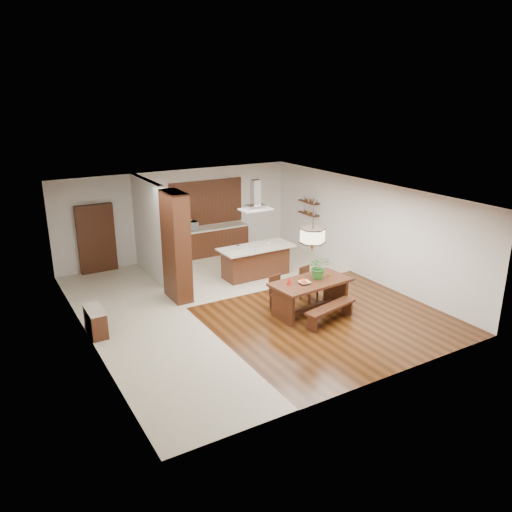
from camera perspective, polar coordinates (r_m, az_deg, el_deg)
room_shell at (r=12.45m, az=-1.19°, el=3.33°), size 9.00×9.04×2.92m
tile_hallway at (r=12.15m, az=-12.60°, el=-7.89°), size 2.50×9.00×0.01m
tile_kitchen at (r=15.73m, az=-1.65°, el=-1.30°), size 5.50×4.00×0.01m
soffit_band at (r=12.27m, az=-1.22°, el=7.05°), size 8.00×9.00×0.02m
partition_pier at (r=13.09m, az=-9.11°, el=1.06°), size 0.45×1.00×2.90m
partition_stub at (r=15.00m, az=-12.11°, el=3.10°), size 0.18×2.40×2.90m
hallway_console at (r=11.97m, az=-17.86°, el=-7.15°), size 0.37×0.88×0.63m
hallway_doorway at (r=15.80m, az=-17.77°, el=1.88°), size 1.10×0.20×2.10m
rear_counter at (r=16.92m, az=-5.20°, el=1.73°), size 2.60×0.62×0.95m
kitchen_window at (r=16.84m, az=-5.71°, el=6.11°), size 2.60×0.08×1.50m
shelf_lower at (r=16.78m, az=6.01°, el=4.83°), size 0.26×0.90×0.04m
shelf_upper at (r=16.70m, az=6.06°, el=6.17°), size 0.26×0.90×0.04m
dining_table at (r=12.46m, az=6.25°, el=-3.79°), size 2.09×1.18×0.84m
dining_bench at (r=12.14m, az=8.48°, el=-6.58°), size 1.55×0.64×0.43m
dining_chair_left at (r=12.66m, az=2.67°, el=-4.23°), size 0.44×0.44×0.86m
dining_chair_right at (r=13.26m, az=6.09°, el=-3.17°), size 0.48×0.48×0.90m
pendant_lantern at (r=11.95m, az=6.52°, el=3.47°), size 0.64×0.64×1.31m
foliage_plant at (r=12.48m, az=7.17°, el=-1.28°), size 0.63×0.59×0.58m
fruit_bowl at (r=12.15m, az=5.55°, el=-3.05°), size 0.30×0.30×0.07m
napkin_cone at (r=12.07m, az=3.81°, el=-2.83°), size 0.13×0.13×0.19m
gold_ornament at (r=12.65m, az=8.29°, el=-2.20°), size 0.08×0.08×0.10m
kitchen_island at (r=14.85m, az=-0.03°, el=-0.57°), size 2.26×1.01×0.93m
range_hood at (r=14.34m, az=-0.04°, el=6.98°), size 0.90×0.55×0.87m
island_cup at (r=14.83m, az=1.48°, el=1.42°), size 0.11×0.11×0.09m
microwave at (r=16.43m, az=-7.68°, el=3.39°), size 0.56×0.39×0.30m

